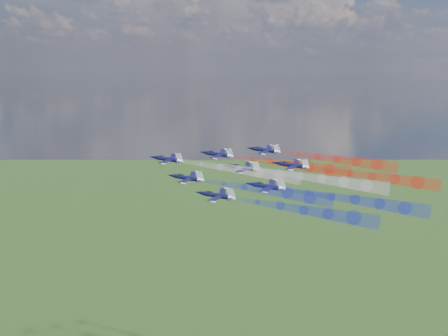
# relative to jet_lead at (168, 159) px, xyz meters

# --- Properties ---
(jet_lead) EXTENTS (14.53, 12.80, 6.02)m
(jet_lead) POSITION_rel_jet_lead_xyz_m (0.00, 0.00, 0.00)
(jet_lead) COLOR black
(trail_lead) EXTENTS (38.92, 12.18, 7.60)m
(trail_lead) POSITION_rel_jet_lead_xyz_m (24.45, -4.71, -1.74)
(trail_lead) COLOR white
(jet_inner_left) EXTENTS (14.53, 12.80, 6.02)m
(jet_inner_left) POSITION_rel_jet_lead_xyz_m (9.75, -11.91, -3.48)
(jet_inner_left) COLOR black
(trail_inner_left) EXTENTS (38.92, 12.18, 7.60)m
(trail_inner_left) POSITION_rel_jet_lead_xyz_m (34.21, -16.62, -5.21)
(trail_inner_left) COLOR #1722C6
(jet_inner_right) EXTENTS (14.53, 12.80, 6.02)m
(jet_inner_right) POSITION_rel_jet_lead_xyz_m (14.84, 9.10, 0.67)
(jet_inner_right) COLOR black
(trail_inner_right) EXTENTS (38.92, 12.18, 7.60)m
(trail_inner_right) POSITION_rel_jet_lead_xyz_m (39.29, 4.39, -1.07)
(trail_inner_right) COLOR red
(jet_outer_left) EXTENTS (14.53, 12.80, 6.02)m
(jet_outer_left) POSITION_rel_jet_lead_xyz_m (21.33, -23.26, -5.78)
(jet_outer_left) COLOR black
(trail_outer_left) EXTENTS (38.92, 12.18, 7.60)m
(trail_outer_left) POSITION_rel_jet_lead_xyz_m (45.78, -27.97, -7.52)
(trail_outer_left) COLOR #1722C6
(jet_center_third) EXTENTS (14.53, 12.80, 6.02)m
(jet_center_third) POSITION_rel_jet_lead_xyz_m (25.40, -2.94, -1.46)
(jet_center_third) COLOR black
(trail_center_third) EXTENTS (38.92, 12.18, 7.60)m
(trail_center_third) POSITION_rel_jet_lead_xyz_m (49.86, -7.65, -3.20)
(trail_center_third) COLOR white
(jet_outer_right) EXTENTS (14.53, 12.80, 6.02)m
(jet_outer_right) POSITION_rel_jet_lead_xyz_m (29.73, 17.02, 1.41)
(jet_outer_right) COLOR black
(trail_outer_right) EXTENTS (38.92, 12.18, 7.60)m
(trail_outer_right) POSITION_rel_jet_lead_xyz_m (54.18, 12.31, -0.33)
(trail_outer_right) COLOR red
(jet_rear_left) EXTENTS (14.53, 12.80, 6.02)m
(jet_rear_left) POSITION_rel_jet_lead_xyz_m (34.57, -16.27, -4.12)
(jet_rear_left) COLOR black
(trail_rear_left) EXTENTS (38.92, 12.18, 7.60)m
(trail_rear_left) POSITION_rel_jet_lead_xyz_m (59.02, -20.97, -5.86)
(trail_rear_left) COLOR #1722C6
(jet_rear_right) EXTENTS (14.53, 12.80, 6.02)m
(jet_rear_right) POSITION_rel_jet_lead_xyz_m (40.20, 2.37, -0.97)
(jet_rear_right) COLOR black
(trail_rear_right) EXTENTS (38.92, 12.18, 7.60)m
(trail_rear_right) POSITION_rel_jet_lead_xyz_m (64.65, -2.34, -2.71)
(trail_rear_right) COLOR red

